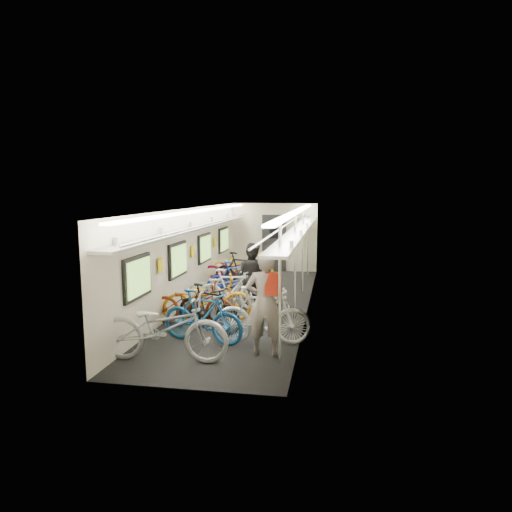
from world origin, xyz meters
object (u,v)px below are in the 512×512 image
at_px(bicycle_0, 164,328).
at_px(passenger_near, 265,303).
at_px(bicycle_1, 202,317).
at_px(backpack, 273,284).
at_px(passenger_mid, 252,276).

relative_size(bicycle_0, passenger_near, 1.19).
xyz_separation_m(bicycle_0, bicycle_1, (0.36, 1.01, -0.07)).
distance_m(bicycle_1, backpack, 1.68).
bearing_deg(bicycle_0, bicycle_1, -22.84).
xyz_separation_m(passenger_mid, backpack, (0.95, -3.17, 0.48)).
distance_m(bicycle_0, backpack, 1.96).
xyz_separation_m(bicycle_0, passenger_near, (1.61, 0.57, 0.34)).
height_order(bicycle_0, backpack, backpack).
xyz_separation_m(bicycle_1, passenger_mid, (0.45, 2.66, 0.30)).
bearing_deg(bicycle_0, passenger_mid, -15.62).
relative_size(passenger_near, passenger_mid, 1.14).
height_order(bicycle_1, passenger_near, passenger_near).
bearing_deg(passenger_near, backpack, 148.23).
bearing_deg(bicycle_1, passenger_near, -95.98).
bearing_deg(passenger_near, bicycle_1, -24.63).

